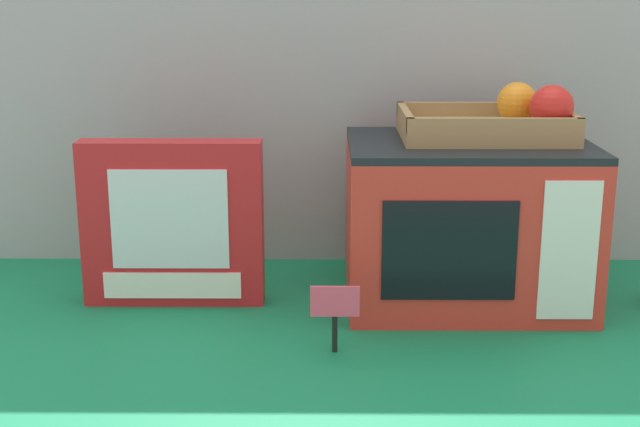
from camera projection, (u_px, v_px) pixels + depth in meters
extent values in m
plane|color=#147A4C|center=(373.00, 298.00, 1.46)|extent=(1.70, 1.70, 0.00)
cube|color=#A0A3A8|center=(369.00, 64.00, 1.58)|extent=(1.61, 0.03, 0.74)
cube|color=red|center=(465.00, 224.00, 1.43)|extent=(0.39, 0.29, 0.26)
cube|color=black|center=(469.00, 144.00, 1.39)|extent=(0.39, 0.29, 0.01)
cube|color=black|center=(449.00, 251.00, 1.28)|extent=(0.20, 0.01, 0.15)
cube|color=white|center=(569.00, 251.00, 1.28)|extent=(0.09, 0.01, 0.21)
cube|color=#A37F51|center=(484.00, 131.00, 1.41)|extent=(0.27, 0.20, 0.02)
cube|color=#A37F51|center=(495.00, 126.00, 1.32)|extent=(0.27, 0.01, 0.02)
cube|color=#A37F51|center=(475.00, 109.00, 1.49)|extent=(0.27, 0.01, 0.02)
cube|color=#A37F51|center=(405.00, 117.00, 1.41)|extent=(0.01, 0.20, 0.02)
cube|color=#A37F51|center=(564.00, 117.00, 1.40)|extent=(0.01, 0.20, 0.02)
sphere|color=orange|center=(517.00, 102.00, 1.42)|extent=(0.07, 0.07, 0.07)
ellipsoid|color=yellow|center=(526.00, 106.00, 1.48)|extent=(0.07, 0.06, 0.04)
sphere|color=red|center=(552.00, 107.00, 1.36)|extent=(0.07, 0.07, 0.07)
cube|color=red|center=(173.00, 223.00, 1.41)|extent=(0.29, 0.05, 0.27)
cube|color=silver|center=(169.00, 219.00, 1.38)|extent=(0.19, 0.00, 0.16)
cube|color=white|center=(172.00, 285.00, 1.40)|extent=(0.22, 0.00, 0.04)
cylinder|color=black|center=(335.00, 334.00, 1.24)|extent=(0.01, 0.01, 0.06)
cube|color=#F44C6B|center=(335.00, 301.00, 1.22)|extent=(0.07, 0.00, 0.05)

